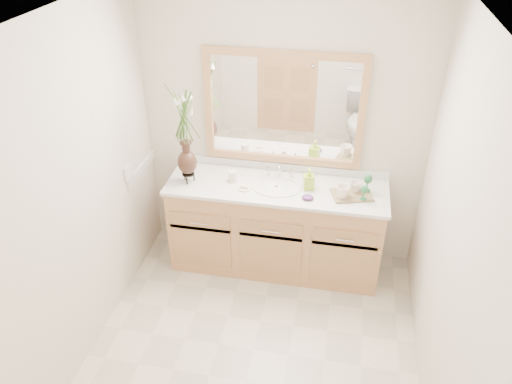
% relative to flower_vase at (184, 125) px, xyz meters
% --- Properties ---
extents(floor, '(2.60, 2.60, 0.00)m').
position_rel_flower_vase_xyz_m(floor, '(0.74, -0.95, -1.35)').
color(floor, '#BEB7A2').
rests_on(floor, ground).
extents(ceiling, '(2.40, 2.60, 0.02)m').
position_rel_flower_vase_xyz_m(ceiling, '(0.74, -0.95, 1.05)').
color(ceiling, white).
rests_on(ceiling, wall_back).
extents(wall_back, '(2.40, 0.02, 2.40)m').
position_rel_flower_vase_xyz_m(wall_back, '(0.74, 0.35, -0.15)').
color(wall_back, silver).
rests_on(wall_back, floor).
extents(wall_left, '(0.02, 2.60, 2.40)m').
position_rel_flower_vase_xyz_m(wall_left, '(-0.46, -0.95, -0.15)').
color(wall_left, silver).
rests_on(wall_left, floor).
extents(wall_right, '(0.02, 2.60, 2.40)m').
position_rel_flower_vase_xyz_m(wall_right, '(1.94, -0.95, -0.15)').
color(wall_right, silver).
rests_on(wall_right, floor).
extents(vanity, '(1.80, 0.55, 0.80)m').
position_rel_flower_vase_xyz_m(vanity, '(0.74, 0.07, -0.95)').
color(vanity, tan).
rests_on(vanity, floor).
extents(counter, '(1.84, 0.57, 0.03)m').
position_rel_flower_vase_xyz_m(counter, '(0.74, 0.07, -0.54)').
color(counter, silver).
rests_on(counter, vanity).
extents(sink, '(0.38, 0.34, 0.23)m').
position_rel_flower_vase_xyz_m(sink, '(0.74, 0.05, -0.58)').
color(sink, white).
rests_on(sink, counter).
extents(mirror, '(1.32, 0.04, 0.97)m').
position_rel_flower_vase_xyz_m(mirror, '(0.74, 0.33, 0.05)').
color(mirror, white).
rests_on(mirror, wall_back).
extents(switch_plate, '(0.02, 0.12, 0.12)m').
position_rel_flower_vase_xyz_m(switch_plate, '(-0.45, -0.18, -0.37)').
color(switch_plate, white).
rests_on(switch_plate, wall_left).
extents(flower_vase, '(0.19, 0.19, 0.77)m').
position_rel_flower_vase_xyz_m(flower_vase, '(0.00, 0.00, 0.00)').
color(flower_vase, black).
rests_on(flower_vase, counter).
extents(tumbler, '(0.07, 0.07, 0.10)m').
position_rel_flower_vase_xyz_m(tumbler, '(0.36, 0.08, -0.48)').
color(tumbler, white).
rests_on(tumbler, counter).
extents(soap_dish, '(0.11, 0.11, 0.04)m').
position_rel_flower_vase_xyz_m(soap_dish, '(0.48, -0.03, -0.51)').
color(soap_dish, white).
rests_on(soap_dish, counter).
extents(soap_bottle, '(0.09, 0.10, 0.17)m').
position_rel_flower_vase_xyz_m(soap_bottle, '(1.00, 0.08, -0.44)').
color(soap_bottle, '#A3D532').
rests_on(soap_bottle, counter).
extents(purple_dish, '(0.10, 0.08, 0.03)m').
position_rel_flower_vase_xyz_m(purple_dish, '(1.01, -0.08, -0.51)').
color(purple_dish, '#582570').
rests_on(purple_dish, counter).
extents(tray, '(0.36, 0.29, 0.02)m').
position_rel_flower_vase_xyz_m(tray, '(1.36, 0.03, -0.52)').
color(tray, olive).
rests_on(tray, counter).
extents(mug_left, '(0.14, 0.13, 0.11)m').
position_rel_flower_vase_xyz_m(mug_left, '(1.28, -0.03, -0.45)').
color(mug_left, white).
rests_on(mug_left, tray).
extents(mug_right, '(0.12, 0.12, 0.09)m').
position_rel_flower_vase_xyz_m(mug_right, '(1.38, 0.08, -0.46)').
color(mug_right, white).
rests_on(mug_right, tray).
extents(goblet_front, '(0.06, 0.06, 0.13)m').
position_rel_flower_vase_xyz_m(goblet_front, '(1.45, -0.03, -0.42)').
color(goblet_front, '#236B3B').
rests_on(goblet_front, tray).
extents(goblet_back, '(0.07, 0.07, 0.15)m').
position_rel_flower_vase_xyz_m(goblet_back, '(1.47, 0.11, -0.40)').
color(goblet_back, '#236B3B').
rests_on(goblet_back, tray).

